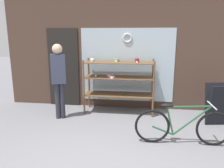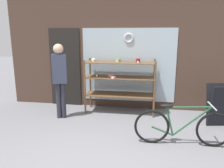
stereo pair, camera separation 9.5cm
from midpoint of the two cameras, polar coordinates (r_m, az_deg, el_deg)
The scene contains 6 objects.
ground_plane at distance 3.61m, azimuth -2.44°, elevation -19.62°, with size 30.00×30.00×0.00m, color slate.
storefront_facade at distance 5.75m, azimuth 2.54°, elevation 10.86°, with size 6.17×0.13×3.58m.
display_case at distance 5.43m, azimuth 2.52°, elevation 1.43°, with size 1.72×0.57×1.37m.
bicycle at distance 4.14m, azimuth 18.50°, elevation -10.56°, with size 1.71×0.46×0.76m.
sandwich_board at distance 5.23m, azimuth 27.02°, elevation -5.03°, with size 0.60×0.47×0.91m.
pedestrian at distance 5.12m, azimuth -13.00°, elevation 2.32°, with size 0.36×0.27×1.74m.
Camera 2 is at (0.67, -2.98, 1.94)m, focal length 35.00 mm.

